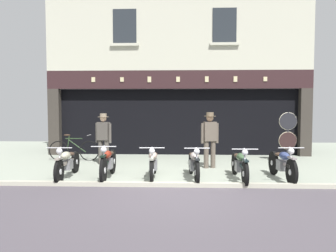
# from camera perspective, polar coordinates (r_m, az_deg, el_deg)

# --- Properties ---
(ground) EXTENTS (22.22, 22.00, 0.18)m
(ground) POSITION_cam_1_polar(r_m,az_deg,el_deg) (6.77, 1.25, -13.12)
(ground) COLOR gray
(shop_facade) EXTENTS (10.52, 4.42, 6.82)m
(shop_facade) POSITION_cam_1_polar(r_m,az_deg,el_deg) (14.45, 1.85, 3.00)
(shop_facade) COLOR black
(shop_facade) RESTS_ON ground
(motorcycle_far_left) EXTENTS (0.62, 2.05, 0.90)m
(motorcycle_far_left) POSITION_cam_1_polar(r_m,az_deg,el_deg) (9.02, -17.30, -6.17)
(motorcycle_far_left) COLOR black
(motorcycle_far_left) RESTS_ON ground
(motorcycle_left) EXTENTS (0.62, 2.01, 0.94)m
(motorcycle_left) POSITION_cam_1_polar(r_m,az_deg,el_deg) (8.72, -10.48, -6.26)
(motorcycle_left) COLOR black
(motorcycle_left) RESTS_ON ground
(motorcycle_center_left) EXTENTS (0.62, 1.95, 0.89)m
(motorcycle_center_left) POSITION_cam_1_polar(r_m,az_deg,el_deg) (8.61, -2.61, -6.49)
(motorcycle_center_left) COLOR black
(motorcycle_center_left) RESTS_ON ground
(motorcycle_center) EXTENTS (0.62, 2.01, 0.90)m
(motorcycle_center) POSITION_cam_1_polar(r_m,az_deg,el_deg) (8.52, 4.58, -6.57)
(motorcycle_center) COLOR black
(motorcycle_center) RESTS_ON ground
(motorcycle_center_right) EXTENTS (0.62, 2.02, 0.90)m
(motorcycle_center_right) POSITION_cam_1_polar(r_m,az_deg,el_deg) (8.58, 12.52, -6.60)
(motorcycle_center_right) COLOR black
(motorcycle_center_right) RESTS_ON ground
(motorcycle_right) EXTENTS (0.62, 1.97, 0.92)m
(motorcycle_right) POSITION_cam_1_polar(r_m,az_deg,el_deg) (8.93, 19.48, -6.24)
(motorcycle_right) COLOR black
(motorcycle_right) RESTS_ON ground
(salesman_left) EXTENTS (0.55, 0.35, 1.68)m
(salesman_left) POSITION_cam_1_polar(r_m,az_deg,el_deg) (10.83, -11.30, -1.76)
(salesman_left) COLOR #47423D
(salesman_left) RESTS_ON ground
(shopkeeper_center) EXTENTS (0.55, 0.37, 1.72)m
(shopkeeper_center) POSITION_cam_1_polar(r_m,az_deg,el_deg) (10.06, 7.36, -1.91)
(shopkeeper_center) COLOR brown
(shopkeeper_center) RESTS_ON ground
(tyre_sign_pole) EXTENTS (0.61, 0.06, 1.71)m
(tyre_sign_pole) POSITION_cam_1_polar(r_m,az_deg,el_deg) (11.77, 20.37, -0.93)
(tyre_sign_pole) COLOR #232328
(tyre_sign_pole) RESTS_ON ground
(advert_board_near) EXTENTS (0.76, 0.03, 1.12)m
(advert_board_near) POSITION_cam_1_polar(r_m,az_deg,el_deg) (13.20, -10.51, 3.06)
(advert_board_near) COLOR silver
(advert_board_far) EXTENTS (0.81, 0.03, 1.11)m
(advert_board_far) POSITION_cam_1_polar(r_m,az_deg,el_deg) (13.54, -15.71, 2.84)
(advert_board_far) COLOR silver
(leaning_bicycle) EXTENTS (1.80, 0.50, 0.95)m
(leaning_bicycle) POSITION_cam_1_polar(r_m,az_deg,el_deg) (11.95, -16.27, -4.04)
(leaning_bicycle) COLOR black
(leaning_bicycle) RESTS_ON ground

